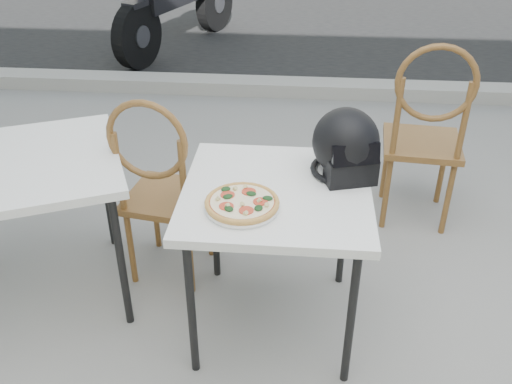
# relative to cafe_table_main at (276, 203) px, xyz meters

# --- Properties ---
(ground) EXTENTS (80.00, 80.00, 0.00)m
(ground) POSITION_rel_cafe_table_main_xyz_m (0.42, -0.10, -0.67)
(ground) COLOR gray
(ground) RESTS_ON ground
(curb) EXTENTS (30.00, 0.25, 0.12)m
(curb) POSITION_rel_cafe_table_main_xyz_m (0.42, 2.90, -0.61)
(curb) COLOR gray
(curb) RESTS_ON ground
(cafe_table_main) EXTENTS (0.78, 0.78, 0.74)m
(cafe_table_main) POSITION_rel_cafe_table_main_xyz_m (0.00, 0.00, 0.00)
(cafe_table_main) COLOR white
(cafe_table_main) RESTS_ON ground
(plate) EXTENTS (0.32, 0.32, 0.02)m
(plate) POSITION_rel_cafe_table_main_xyz_m (-0.13, -0.16, 0.08)
(plate) COLOR white
(plate) RESTS_ON cafe_table_main
(pizza) EXTENTS (0.34, 0.34, 0.04)m
(pizza) POSITION_rel_cafe_table_main_xyz_m (-0.13, -0.16, 0.10)
(pizza) COLOR tan
(pizza) RESTS_ON plate
(helmet) EXTENTS (0.35, 0.36, 0.29)m
(helmet) POSITION_rel_cafe_table_main_xyz_m (0.28, 0.16, 0.20)
(helmet) COLOR black
(helmet) RESTS_ON cafe_table_main
(cafe_chair_main) EXTENTS (0.47, 0.47, 1.12)m
(cafe_chair_main) POSITION_rel_cafe_table_main_xyz_m (0.78, 0.92, -0.05)
(cafe_chair_main) COLOR brown
(cafe_chair_main) RESTS_ON ground
(cafe_table_side) EXTENTS (1.05, 1.05, 0.76)m
(cafe_table_side) POSITION_rel_cafe_table_main_xyz_m (-1.12, 0.11, 0.02)
(cafe_table_side) COLOR white
(cafe_table_side) RESTS_ON ground
(cafe_chair_side) EXTENTS (0.46, 0.46, 1.03)m
(cafe_chair_side) POSITION_rel_cafe_table_main_xyz_m (-0.57, 0.29, -0.10)
(cafe_chair_side) COLOR brown
(cafe_chair_side) RESTS_ON ground
(motorcycle) EXTENTS (0.93, 2.05, 1.08)m
(motorcycle) POSITION_rel_cafe_table_main_xyz_m (-1.28, 4.18, -0.20)
(motorcycle) COLOR black
(motorcycle) RESTS_ON street_asphalt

